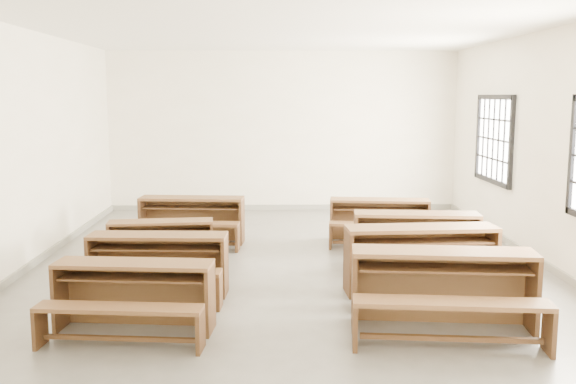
{
  "coord_description": "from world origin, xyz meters",
  "views": [
    {
      "loc": [
        -0.21,
        -8.72,
        2.31
      ],
      "look_at": [
        0.0,
        0.0,
        1.0
      ],
      "focal_mm": 40.0,
      "sensor_mm": 36.0,
      "label": 1
    }
  ],
  "objects_px": {
    "desk_set_1": "(157,260)",
    "desk_set_2": "(161,240)",
    "desk_set_3": "(191,217)",
    "desk_set_7": "(379,218)",
    "desk_set_0": "(133,292)",
    "desk_set_4": "(443,285)",
    "desk_set_5": "(422,255)",
    "desk_set_6": "(417,236)"
  },
  "relations": [
    {
      "from": "desk_set_2",
      "to": "desk_set_6",
      "type": "height_order",
      "value": "desk_set_6"
    },
    {
      "from": "desk_set_0",
      "to": "desk_set_5",
      "type": "bearing_deg",
      "value": 25.98
    },
    {
      "from": "desk_set_5",
      "to": "desk_set_0",
      "type": "bearing_deg",
      "value": -162.9
    },
    {
      "from": "desk_set_3",
      "to": "desk_set_5",
      "type": "xyz_separation_m",
      "value": [
        3.03,
        -2.69,
        0.04
      ]
    },
    {
      "from": "desk_set_2",
      "to": "desk_set_5",
      "type": "xyz_separation_m",
      "value": [
        3.27,
        -1.28,
        0.1
      ]
    },
    {
      "from": "desk_set_2",
      "to": "desk_set_3",
      "type": "relative_size",
      "value": 0.87
    },
    {
      "from": "desk_set_1",
      "to": "desk_set_7",
      "type": "distance_m",
      "value": 4.0
    },
    {
      "from": "desk_set_3",
      "to": "desk_set_4",
      "type": "distance_m",
      "value": 4.89
    },
    {
      "from": "desk_set_4",
      "to": "desk_set_6",
      "type": "bearing_deg",
      "value": 89.68
    },
    {
      "from": "desk_set_1",
      "to": "desk_set_2",
      "type": "relative_size",
      "value": 1.12
    },
    {
      "from": "desk_set_1",
      "to": "desk_set_2",
      "type": "height_order",
      "value": "desk_set_1"
    },
    {
      "from": "desk_set_3",
      "to": "desk_set_4",
      "type": "height_order",
      "value": "desk_set_4"
    },
    {
      "from": "desk_set_0",
      "to": "desk_set_4",
      "type": "relative_size",
      "value": 0.86
    },
    {
      "from": "desk_set_2",
      "to": "desk_set_7",
      "type": "height_order",
      "value": "desk_set_7"
    },
    {
      "from": "desk_set_0",
      "to": "desk_set_2",
      "type": "height_order",
      "value": "desk_set_0"
    },
    {
      "from": "desk_set_6",
      "to": "desk_set_3",
      "type": "bearing_deg",
      "value": 159.37
    },
    {
      "from": "desk_set_1",
      "to": "desk_set_5",
      "type": "xyz_separation_m",
      "value": [
        3.09,
        -0.01,
        0.04
      ]
    },
    {
      "from": "desk_set_3",
      "to": "desk_set_5",
      "type": "height_order",
      "value": "desk_set_5"
    },
    {
      "from": "desk_set_2",
      "to": "desk_set_4",
      "type": "bearing_deg",
      "value": -43.44
    },
    {
      "from": "desk_set_2",
      "to": "desk_set_1",
      "type": "bearing_deg",
      "value": -87.69
    },
    {
      "from": "desk_set_3",
      "to": "desk_set_6",
      "type": "bearing_deg",
      "value": -20.89
    },
    {
      "from": "desk_set_4",
      "to": "desk_set_5",
      "type": "relative_size",
      "value": 1.03
    },
    {
      "from": "desk_set_0",
      "to": "desk_set_7",
      "type": "distance_m",
      "value": 4.87
    },
    {
      "from": "desk_set_5",
      "to": "desk_set_6",
      "type": "bearing_deg",
      "value": 77.25
    },
    {
      "from": "desk_set_5",
      "to": "desk_set_6",
      "type": "relative_size",
      "value": 1.05
    },
    {
      "from": "desk_set_0",
      "to": "desk_set_3",
      "type": "height_order",
      "value": "desk_set_3"
    },
    {
      "from": "desk_set_1",
      "to": "desk_set_4",
      "type": "height_order",
      "value": "desk_set_4"
    },
    {
      "from": "desk_set_6",
      "to": "desk_set_2",
      "type": "bearing_deg",
      "value": -177.28
    },
    {
      "from": "desk_set_1",
      "to": "desk_set_0",
      "type": "bearing_deg",
      "value": -88.55
    },
    {
      "from": "desk_set_1",
      "to": "desk_set_6",
      "type": "bearing_deg",
      "value": 21.9
    },
    {
      "from": "desk_set_2",
      "to": "desk_set_7",
      "type": "xyz_separation_m",
      "value": [
        3.2,
        1.35,
        0.04
      ]
    },
    {
      "from": "desk_set_4",
      "to": "desk_set_6",
      "type": "xyz_separation_m",
      "value": [
        0.26,
        2.34,
        -0.03
      ]
    },
    {
      "from": "desk_set_4",
      "to": "desk_set_6",
      "type": "relative_size",
      "value": 1.08
    },
    {
      "from": "desk_set_1",
      "to": "desk_set_6",
      "type": "relative_size",
      "value": 0.94
    },
    {
      "from": "desk_set_5",
      "to": "desk_set_6",
      "type": "xyz_separation_m",
      "value": [
        0.19,
        1.13,
        -0.03
      ]
    },
    {
      "from": "desk_set_2",
      "to": "desk_set_5",
      "type": "bearing_deg",
      "value": -26.91
    },
    {
      "from": "desk_set_0",
      "to": "desk_set_5",
      "type": "distance_m",
      "value": 3.33
    },
    {
      "from": "desk_set_5",
      "to": "desk_set_7",
      "type": "relative_size",
      "value": 1.11
    },
    {
      "from": "desk_set_6",
      "to": "desk_set_7",
      "type": "relative_size",
      "value": 1.06
    },
    {
      "from": "desk_set_3",
      "to": "desk_set_7",
      "type": "relative_size",
      "value": 1.03
    },
    {
      "from": "desk_set_5",
      "to": "desk_set_2",
      "type": "bearing_deg",
      "value": 155.34
    },
    {
      "from": "desk_set_0",
      "to": "desk_set_1",
      "type": "bearing_deg",
      "value": 94.05
    }
  ]
}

